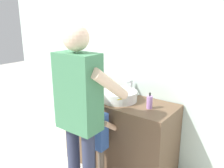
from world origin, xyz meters
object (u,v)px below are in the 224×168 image
Objects in this scene: soap_bottle at (150,102)px; adult_parent at (80,103)px; child_toddler at (97,135)px; toothbrush_cup at (93,90)px.

soap_bottle is 0.73m from adult_parent.
adult_parent is (-0.34, -0.64, 0.11)m from soap_bottle.
toothbrush_cup is at bearing 134.97° from child_toddler.
toothbrush_cup is 0.62m from child_toddler.
child_toddler is at bearing -135.11° from soap_bottle.
soap_bottle is at bearing 44.89° from child_toddler.
child_toddler is at bearing -45.03° from toothbrush_cup.
child_toddler is 0.57× the size of adult_parent.
adult_parent is at bearing -117.81° from soap_bottle.
toothbrush_cup is 0.78m from adult_parent.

